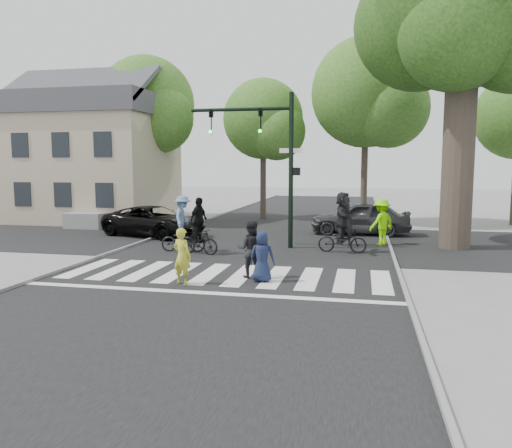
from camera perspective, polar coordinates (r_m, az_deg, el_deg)
The scene contains 23 objects.
ground at distance 13.98m, azimuth -4.60°, elevation -6.66°, with size 120.00×120.00×0.00m, color gray.
road_stem at distance 18.73m, azimuth -0.22°, elevation -3.20°, with size 10.00×70.00×0.01m, color black.
road_cross at distance 21.63m, azimuth 1.47°, elevation -1.86°, with size 70.00×10.00×0.01m, color black.
curb_left at distance 20.38m, azimuth -14.24°, elevation -2.47°, with size 0.10×70.00×0.10m, color gray.
curb_right at distance 18.34m, azimuth 15.42°, elevation -3.51°, with size 0.10×70.00×0.10m, color gray.
crosswalk at distance 14.60m, azimuth -3.86°, elevation -6.05°, with size 10.00×3.85×0.01m.
traffic_signal at distance 19.57m, azimuth 1.55°, elevation 8.67°, with size 4.45×0.29×6.00m.
eucalyptus at distance 21.81m, azimuth 22.81°, elevation 21.77°, with size 8.30×7.20×13.00m.
bg_tree_0 at distance 34.10m, azimuth -19.58°, elevation 11.22°, with size 5.46×5.20×8.97m.
bg_tree_1 at distance 31.36m, azimuth -12.08°, elevation 12.82°, with size 6.09×5.80×9.80m.
bg_tree_2 at distance 30.29m, azimuth 1.22°, elevation 11.53°, with size 5.04×4.80×8.40m.
bg_tree_3 at distance 28.55m, azimuth 13.11°, elevation 14.01°, with size 6.30×6.00×10.20m.
house at distance 31.10m, azimuth -17.82°, elevation 7.44°, with size 8.40×8.10×8.82m.
pedestrian_woman at distance 13.71m, azimuth -8.45°, elevation -3.66°, with size 0.57×0.37×1.55m, color gold.
pedestrian_child at distance 13.85m, azimuth 0.71°, elevation -3.74°, with size 0.70×0.46×1.43m, color #17213F.
pedestrian_adult at distance 14.35m, azimuth -0.61°, elevation -2.89°, with size 0.81×0.63×1.67m, color black.
cyclist_left at distance 18.87m, azimuth -8.36°, elevation -0.39°, with size 1.72×1.13×2.13m.
cyclist_mid at distance 18.27m, azimuth -6.54°, elevation -0.79°, with size 1.66×1.04×2.08m.
cyclist_right at distance 18.73m, azimuth 9.86°, elevation -0.19°, with size 1.83×1.70×2.26m.
car_suv at distance 23.32m, azimuth -11.54°, elevation 0.32°, with size 2.29×4.97×1.38m, color black.
car_grey at distance 23.93m, azimuth 11.86°, elevation 0.69°, with size 1.85×4.60×1.57m, color #313336.
bystander_hivis at distance 20.95m, azimuth 14.15°, elevation 0.23°, with size 1.21×0.70×1.88m, color #84FF01.
bystander_dark at distance 20.57m, azimuth 10.20°, elevation 0.05°, with size 0.64×0.42×1.76m, color black.
Camera 1 is at (3.92, -13.03, 3.22)m, focal length 35.00 mm.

